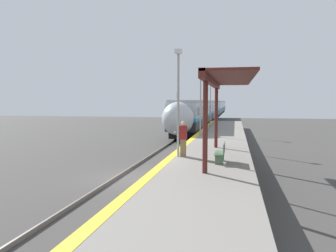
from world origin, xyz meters
The scene contains 12 objects.
ground_plane centered at (0.00, 0.00, 0.00)m, with size 120.00×120.00×0.00m, color #423F3D.
rail_left centered at (-0.72, 0.00, 0.07)m, with size 0.08×90.00×0.15m, color slate.
rail_right centered at (0.72, 0.00, 0.07)m, with size 0.08×90.00×0.15m, color slate.
train centered at (0.00, 54.95, 2.21)m, with size 2.88×87.92×3.88m.
platform_right centered at (3.64, 0.00, 0.49)m, with size 4.15×64.00×0.98m.
platform_bench centered at (4.31, -0.12, 1.43)m, with size 0.44×1.42×0.89m.
person_waiting centered at (2.33, 1.17, 1.91)m, with size 0.36×0.24×1.79m.
railway_signal centered at (-2.00, 24.32, 2.94)m, with size 0.28×0.28×4.86m.
lamppost_near centered at (2.08, 1.10, 4.05)m, with size 0.36×0.20×5.39m.
lamppost_mid centered at (2.08, 11.72, 4.05)m, with size 0.36×0.20×5.39m.
lamppost_far centered at (2.08, 22.34, 4.05)m, with size 0.36×0.20×5.39m.
station_canopy centered at (4.34, 1.11, 4.62)m, with size 2.02×10.25×3.93m.
Camera 1 is at (4.91, -15.14, 3.77)m, focal length 35.00 mm.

